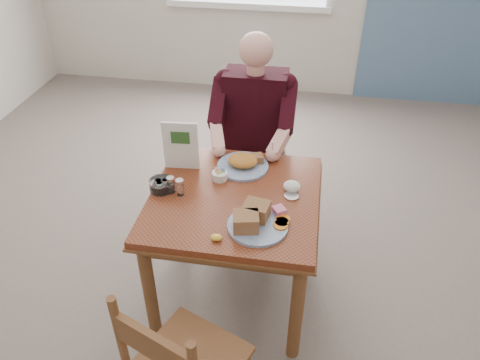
% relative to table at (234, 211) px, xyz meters
% --- Properties ---
extents(floor, '(6.00, 6.00, 0.00)m').
position_rel_table_xyz_m(floor, '(0.00, 0.00, -0.64)').
color(floor, '#635750').
rests_on(floor, ground).
extents(lemon_wedge, '(0.07, 0.06, 0.03)m').
position_rel_table_xyz_m(lemon_wedge, '(-0.02, -0.36, 0.13)').
color(lemon_wedge, yellow).
rests_on(lemon_wedge, table).
extents(napkin, '(0.11, 0.10, 0.06)m').
position_rel_table_xyz_m(napkin, '(0.30, 0.09, 0.14)').
color(napkin, white).
rests_on(napkin, table).
extents(metal_dish, '(0.09, 0.09, 0.01)m').
position_rel_table_xyz_m(metal_dish, '(0.30, 0.04, 0.12)').
color(metal_dish, silver).
rests_on(metal_dish, table).
extents(table, '(0.92, 0.92, 0.75)m').
position_rel_table_xyz_m(table, '(0.00, 0.00, 0.00)').
color(table, maroon).
rests_on(table, ground).
extents(chair_far, '(0.42, 0.42, 0.95)m').
position_rel_table_xyz_m(chair_far, '(0.00, 0.80, -0.16)').
color(chair_far, brown).
rests_on(chair_far, ground).
extents(diner, '(0.53, 0.56, 1.39)m').
position_rel_table_xyz_m(diner, '(0.00, 0.71, 0.17)').
color(diner, gray).
rests_on(diner, chair_far).
extents(near_plate, '(0.33, 0.32, 0.10)m').
position_rel_table_xyz_m(near_plate, '(0.15, -0.22, 0.15)').
color(near_plate, white).
rests_on(near_plate, table).
extents(far_plate, '(0.38, 0.38, 0.08)m').
position_rel_table_xyz_m(far_plate, '(0.01, 0.28, 0.14)').
color(far_plate, white).
rests_on(far_plate, table).
extents(caddy, '(0.09, 0.09, 0.07)m').
position_rel_table_xyz_m(caddy, '(-0.11, 0.14, 0.14)').
color(caddy, white).
rests_on(caddy, table).
extents(shakers, '(0.11, 0.06, 0.10)m').
position_rel_table_xyz_m(shakers, '(-0.31, -0.03, 0.16)').
color(shakers, white).
rests_on(shakers, table).
extents(creamer, '(0.14, 0.14, 0.06)m').
position_rel_table_xyz_m(creamer, '(-0.40, -0.01, 0.14)').
color(creamer, white).
rests_on(creamer, table).
extents(menu, '(0.20, 0.03, 0.30)m').
position_rel_table_xyz_m(menu, '(-0.35, 0.21, 0.26)').
color(menu, white).
rests_on(menu, table).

